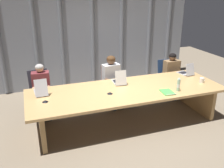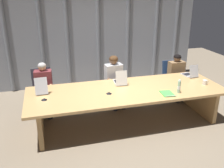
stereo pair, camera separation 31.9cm
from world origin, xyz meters
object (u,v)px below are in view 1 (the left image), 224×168
office_chair_left_end (42,98)px  water_bottle_primary (178,85)px  office_chair_center (168,82)px  person_center (173,73)px  person_left_end (41,88)px  person_left_mid (112,78)px  laptop_left_mid (119,80)px  coffee_mug_near (202,80)px  spiral_notepad (167,92)px  laptop_center (186,72)px  laptop_left_end (41,90)px  office_chair_left_mid (111,89)px  conference_mic_middle (45,101)px  conference_mic_left_side (110,93)px

office_chair_left_end → water_bottle_primary: bearing=50.3°
office_chair_center → person_center: bearing=14.3°
person_left_end → person_left_mid: bearing=95.1°
laptop_left_mid → coffee_mug_near: size_ratio=3.14×
coffee_mug_near → spiral_notepad: bearing=-166.2°
laptop_center → water_bottle_primary: laptop_center is taller
laptop_center → office_chair_left_end: bearing=72.6°
office_chair_center → person_center: (0.04, -0.16, 0.30)m
person_center → laptop_left_end: bearing=-81.1°
office_chair_left_end → person_left_end: person_left_end is taller
coffee_mug_near → water_bottle_primary: bearing=-162.1°
laptop_left_end → laptop_center: bearing=-91.8°
office_chair_left_mid → office_chair_left_end: bearing=-84.2°
laptop_left_end → laptop_left_mid: 1.63m
laptop_center → person_left_end: (-3.29, 0.47, -0.15)m
person_left_mid → conference_mic_middle: person_left_mid is taller
office_chair_center → conference_mic_left_side: office_chair_center is taller
laptop_center → office_chair_left_mid: size_ratio=0.45×
office_chair_left_end → spiral_notepad: 2.75m
office_chair_left_end → office_chair_center: bearing=80.0°
person_left_end → person_left_mid: (1.62, 0.01, 0.04)m
water_bottle_primary → person_left_end: bearing=152.9°
person_left_mid → conference_mic_middle: bearing=-65.3°
water_bottle_primary → spiral_notepad: 0.27m
laptop_left_mid → office_chair_left_end: laptop_left_mid is taller
office_chair_left_end → conference_mic_middle: size_ratio=8.71×
office_chair_center → laptop_left_end: bearing=-77.4°
person_center → office_chair_left_end: bearing=-92.8°
laptop_left_mid → office_chair_left_mid: 0.80m
water_bottle_primary → conference_mic_left_side: (-1.32, 0.31, -0.11)m
conference_mic_left_side → conference_mic_middle: size_ratio=1.00×
coffee_mug_near → spiral_notepad: size_ratio=0.43×
office_chair_center → coffee_mug_near: 1.29m
laptop_left_end → laptop_left_mid: bearing=-91.8°
water_bottle_primary → laptop_left_end: bearing=163.2°
laptop_left_mid → office_chair_left_mid: laptop_left_mid is taller
person_center → water_bottle_primary: (-0.72, -1.29, 0.23)m
office_chair_center → spiral_notepad: 1.77m
person_left_mid → office_chair_left_mid: bearing=163.6°
laptop_center → conference_mic_left_side: size_ratio=3.63×
water_bottle_primary → office_chair_center: bearing=64.7°
office_chair_center → conference_mic_left_side: size_ratio=8.13×
person_left_mid → person_center: person_left_mid is taller
office_chair_left_mid → water_bottle_primary: water_bottle_primary is taller
laptop_left_mid → office_chair_center: 1.82m
laptop_left_end → spiral_notepad: laptop_left_end is taller
conference_mic_left_side → conference_mic_middle: same height
person_left_end → spiral_notepad: person_left_end is taller
laptop_left_mid → person_left_mid: person_left_mid is taller
person_center → spiral_notepad: (-0.96, -1.29, 0.11)m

